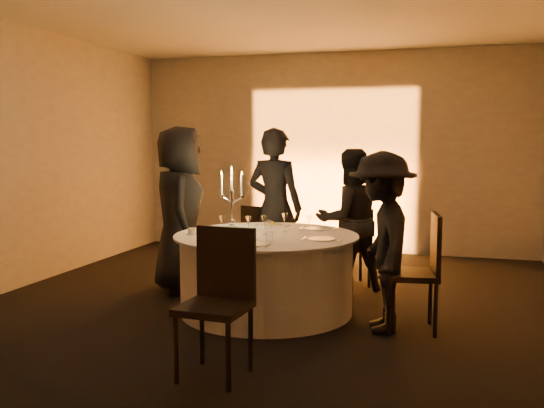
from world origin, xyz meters
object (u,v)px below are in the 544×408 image
(banquet_table, at_px, (266,273))
(chair_back_right, at_px, (353,243))
(chair_front, at_px, (219,292))
(guest_back_left, at_px, (275,208))
(chair_left, at_px, (178,246))
(candelabra, at_px, (232,207))
(chair_back_left, at_px, (259,237))
(guest_right, at_px, (382,242))
(coffee_cup, at_px, (192,232))
(chair_right, at_px, (421,265))
(guest_back_right, at_px, (349,220))
(guest_left, at_px, (180,210))

(banquet_table, distance_m, chair_back_right, 1.45)
(chair_front, bearing_deg, guest_back_left, 101.36)
(chair_left, bearing_deg, candelabra, -145.77)
(chair_back_left, bearing_deg, chair_left, 69.22)
(chair_back_left, relative_size, guest_right, 0.55)
(chair_left, bearing_deg, coffee_cup, -176.77)
(chair_back_left, relative_size, guest_back_left, 0.48)
(chair_back_left, xyz_separation_m, chair_back_right, (1.20, -0.21, 0.01))
(chair_right, xyz_separation_m, guest_back_right, (-0.84, 1.27, 0.20))
(chair_right, bearing_deg, guest_left, -112.86)
(chair_back_right, bearing_deg, chair_right, 94.45)
(banquet_table, distance_m, chair_right, 1.51)
(chair_back_left, xyz_separation_m, candelabra, (0.10, -1.25, 0.50))
(guest_back_right, bearing_deg, guest_right, 79.40)
(chair_left, bearing_deg, guest_back_right, -106.43)
(chair_back_right, distance_m, guest_left, 2.01)
(banquet_table, xyz_separation_m, coffee_cup, (-0.70, -0.20, 0.42))
(guest_back_right, xyz_separation_m, guest_right, (0.50, -1.35, -0.00))
(guest_back_right, height_order, candelabra, guest_back_right)
(guest_right, bearing_deg, chair_back_left, -149.32)
(chair_right, xyz_separation_m, candelabra, (-1.93, 0.43, 0.41))
(chair_left, xyz_separation_m, coffee_cup, (0.54, -0.84, 0.32))
(banquet_table, bearing_deg, guest_left, 155.98)
(chair_back_left, bearing_deg, banquet_table, 128.20)
(guest_left, xyz_separation_m, candelabra, (0.71, -0.27, 0.08))
(candelabra, bearing_deg, guest_back_left, 74.35)
(chair_front, height_order, guest_right, guest_right)
(guest_right, height_order, coffee_cup, guest_right)
(candelabra, bearing_deg, guest_right, -17.82)
(guest_left, xyz_separation_m, coffee_cup, (0.45, -0.72, -0.12))
(banquet_table, relative_size, guest_left, 0.98)
(chair_right, relative_size, chair_front, 0.99)
(chair_back_left, relative_size, candelabra, 1.35)
(chair_front, relative_size, guest_back_right, 0.66)
(banquet_table, height_order, coffee_cup, coffee_cup)
(guest_left, bearing_deg, guest_back_left, -83.48)
(guest_right, bearing_deg, coffee_cup, -104.92)
(chair_left, xyz_separation_m, guest_back_left, (1.03, 0.43, 0.43))
(guest_back_right, height_order, guest_right, same)
(chair_back_right, distance_m, chair_front, 2.94)
(chair_front, bearing_deg, chair_back_right, 83.66)
(chair_back_right, relative_size, guest_back_left, 0.50)
(guest_back_right, bearing_deg, guest_back_left, -29.91)
(chair_right, distance_m, chair_front, 1.97)
(banquet_table, height_order, guest_back_left, guest_back_left)
(guest_right, distance_m, candelabra, 1.68)
(banquet_table, bearing_deg, chair_back_right, 62.92)
(candelabra, bearing_deg, coffee_cup, -119.60)
(chair_left, distance_m, guest_back_right, 1.97)
(chair_left, xyz_separation_m, candelabra, (0.80, -0.39, 0.52))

